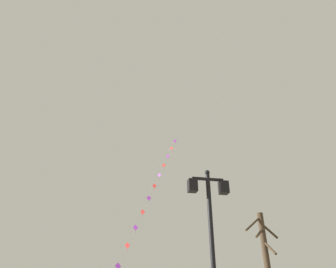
{
  "coord_description": "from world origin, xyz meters",
  "views": [
    {
      "loc": [
        -0.72,
        -1.54,
        1.35
      ],
      "look_at": [
        2.51,
        14.89,
        10.38
      ],
      "focal_mm": 32.09,
      "sensor_mm": 36.0,
      "label": 1
    }
  ],
  "objects": [
    {
      "name": "kite_train",
      "position": [
        3.07,
        25.87,
        9.96
      ],
      "size": [
        7.79,
        11.47,
        18.64
      ],
      "color": "brown",
      "rests_on": "ground_plane"
    },
    {
      "name": "bare_tree",
      "position": [
        6.64,
        12.28,
        2.64
      ],
      "size": [
        1.82,
        1.05,
        4.97
      ],
      "color": "#423323",
      "rests_on": "ground_plane"
    },
    {
      "name": "twin_lantern_lamp_post",
      "position": [
        2.31,
        7.23,
        3.42
      ],
      "size": [
        1.31,
        0.28,
        4.96
      ],
      "color": "black",
      "rests_on": "ground_plane"
    }
  ]
}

